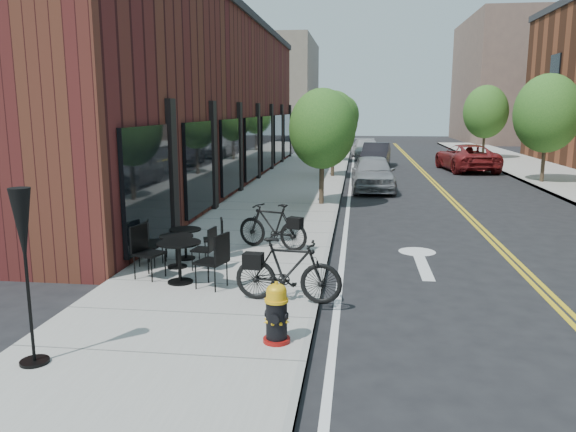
{
  "coord_description": "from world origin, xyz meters",
  "views": [
    {
      "loc": [
        0.59,
        -9.59,
        3.26
      ],
      "look_at": [
        -0.87,
        2.1,
        1.0
      ],
      "focal_mm": 35.0,
      "sensor_mm": 36.0,
      "label": 1
    }
  ],
  "objects_px": {
    "parked_car_a": "(373,173)",
    "parked_car_far": "(466,157)",
    "bicycle_right": "(288,270)",
    "parked_car_c": "(366,149)",
    "bistro_set_c": "(185,239)",
    "fire_hydrant": "(277,314)",
    "bistro_set_a": "(179,256)",
    "bicycle_left": "(272,226)",
    "bistro_set_b": "(177,246)",
    "parked_car_b": "(376,155)",
    "patio_umbrella": "(24,240)"
  },
  "relations": [
    {
      "from": "parked_car_a",
      "to": "parked_car_b",
      "type": "distance_m",
      "value": 9.57
    },
    {
      "from": "parked_car_far",
      "to": "parked_car_b",
      "type": "bearing_deg",
      "value": -24.73
    },
    {
      "from": "bistro_set_a",
      "to": "patio_umbrella",
      "type": "bearing_deg",
      "value": -84.83
    },
    {
      "from": "parked_car_a",
      "to": "parked_car_c",
      "type": "xyz_separation_m",
      "value": [
        -0.06,
        15.05,
        -0.07
      ]
    },
    {
      "from": "bistro_set_b",
      "to": "parked_car_a",
      "type": "xyz_separation_m",
      "value": [
        4.17,
        12.2,
        0.17
      ]
    },
    {
      "from": "bicycle_left",
      "to": "bistro_set_a",
      "type": "relative_size",
      "value": 0.92
    },
    {
      "from": "fire_hydrant",
      "to": "parked_car_far",
      "type": "bearing_deg",
      "value": 87.27
    },
    {
      "from": "parked_car_c",
      "to": "bicycle_left",
      "type": "bearing_deg",
      "value": -101.34
    },
    {
      "from": "fire_hydrant",
      "to": "bistro_set_b",
      "type": "xyz_separation_m",
      "value": [
        -2.52,
        3.4,
        0.02
      ]
    },
    {
      "from": "bistro_set_c",
      "to": "parked_car_b",
      "type": "relative_size",
      "value": 0.39
    },
    {
      "from": "parked_car_c",
      "to": "bistro_set_c",
      "type": "bearing_deg",
      "value": -104.72
    },
    {
      "from": "patio_umbrella",
      "to": "parked_car_c",
      "type": "height_order",
      "value": "patio_umbrella"
    },
    {
      "from": "bicycle_right",
      "to": "parked_car_b",
      "type": "xyz_separation_m",
      "value": [
        2.11,
        23.53,
        0.02
      ]
    },
    {
      "from": "fire_hydrant",
      "to": "patio_umbrella",
      "type": "xyz_separation_m",
      "value": [
        -2.92,
        -1.02,
        1.19
      ]
    },
    {
      "from": "bicycle_left",
      "to": "bistro_set_a",
      "type": "height_order",
      "value": "bicycle_left"
    },
    {
      "from": "bistro_set_a",
      "to": "parked_car_c",
      "type": "relative_size",
      "value": 0.43
    },
    {
      "from": "bistro_set_b",
      "to": "fire_hydrant",
      "type": "bearing_deg",
      "value": -45.32
    },
    {
      "from": "parked_car_a",
      "to": "parked_car_c",
      "type": "distance_m",
      "value": 15.05
    },
    {
      "from": "parked_car_far",
      "to": "bistro_set_c",
      "type": "bearing_deg",
      "value": 57.83
    },
    {
      "from": "parked_car_b",
      "to": "parked_car_far",
      "type": "bearing_deg",
      "value": -11.96
    },
    {
      "from": "fire_hydrant",
      "to": "bistro_set_b",
      "type": "bearing_deg",
      "value": 139.75
    },
    {
      "from": "fire_hydrant",
      "to": "parked_car_c",
      "type": "bearing_deg",
      "value": 100.26
    },
    {
      "from": "bicycle_right",
      "to": "patio_umbrella",
      "type": "distance_m",
      "value": 4.05
    },
    {
      "from": "patio_umbrella",
      "to": "fire_hydrant",
      "type": "bearing_deg",
      "value": 19.27
    },
    {
      "from": "fire_hydrant",
      "to": "bistro_set_a",
      "type": "xyz_separation_m",
      "value": [
        -2.14,
        2.42,
        0.1
      ]
    },
    {
      "from": "bistro_set_a",
      "to": "bistro_set_c",
      "type": "distance_m",
      "value": 1.68
    },
    {
      "from": "bicycle_right",
      "to": "parked_car_c",
      "type": "xyz_separation_m",
      "value": [
        1.64,
        29.02,
        -0.01
      ]
    },
    {
      "from": "bicycle_right",
      "to": "parked_car_far",
      "type": "bearing_deg",
      "value": -11.93
    },
    {
      "from": "parked_car_far",
      "to": "bistro_set_b",
      "type": "bearing_deg",
      "value": 58.59
    },
    {
      "from": "bicycle_right",
      "to": "patio_umbrella",
      "type": "height_order",
      "value": "patio_umbrella"
    },
    {
      "from": "bistro_set_c",
      "to": "parked_car_far",
      "type": "xyz_separation_m",
      "value": [
        9.3,
        19.58,
        0.16
      ]
    },
    {
      "from": "parked_car_b",
      "to": "bicycle_right",
      "type": "bearing_deg",
      "value": -89.12
    },
    {
      "from": "bicycle_left",
      "to": "parked_car_c",
      "type": "distance_m",
      "value": 25.62
    },
    {
      "from": "bicycle_right",
      "to": "parked_car_b",
      "type": "bearing_deg",
      "value": 0.15
    },
    {
      "from": "bistro_set_a",
      "to": "patio_umbrella",
      "type": "relative_size",
      "value": 0.85
    },
    {
      "from": "bicycle_right",
      "to": "parked_car_c",
      "type": "bearing_deg",
      "value": 2.03
    },
    {
      "from": "bistro_set_c",
      "to": "parked_car_b",
      "type": "distance_m",
      "value": 21.6
    },
    {
      "from": "fire_hydrant",
      "to": "parked_car_c",
      "type": "height_order",
      "value": "parked_car_c"
    },
    {
      "from": "parked_car_a",
      "to": "parked_car_far",
      "type": "relative_size",
      "value": 0.82
    },
    {
      "from": "bistro_set_a",
      "to": "patio_umbrella",
      "type": "xyz_separation_m",
      "value": [
        -0.78,
        -3.44,
        1.09
      ]
    },
    {
      "from": "bicycle_left",
      "to": "bistro_set_b",
      "type": "height_order",
      "value": "bicycle_left"
    },
    {
      "from": "bistro_set_c",
      "to": "parked_car_a",
      "type": "bearing_deg",
      "value": 53.27
    },
    {
      "from": "bicycle_right",
      "to": "bistro_set_b",
      "type": "height_order",
      "value": "bicycle_right"
    },
    {
      "from": "bicycle_right",
      "to": "parked_car_b",
      "type": "distance_m",
      "value": 23.62
    },
    {
      "from": "fire_hydrant",
      "to": "parked_car_far",
      "type": "height_order",
      "value": "parked_car_far"
    },
    {
      "from": "patio_umbrella",
      "to": "parked_car_far",
      "type": "bearing_deg",
      "value": 68.55
    },
    {
      "from": "patio_umbrella",
      "to": "bicycle_right",
      "type": "bearing_deg",
      "value": 42.62
    },
    {
      "from": "bistro_set_a",
      "to": "parked_car_c",
      "type": "xyz_separation_m",
      "value": [
        3.73,
        28.23,
        0.02
      ]
    },
    {
      "from": "bistro_set_c",
      "to": "bistro_set_b",
      "type": "bearing_deg",
      "value": -105.17
    },
    {
      "from": "bistro_set_a",
      "to": "parked_car_far",
      "type": "relative_size",
      "value": 0.37
    }
  ]
}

